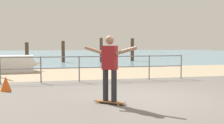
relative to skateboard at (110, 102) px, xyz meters
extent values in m
cube|color=#605B56|center=(1.25, -0.50, -0.07)|extent=(24.00, 10.00, 0.04)
cube|color=tan|center=(1.25, 7.50, -0.07)|extent=(24.00, 6.00, 0.04)
cube|color=slate|center=(1.25, 35.50, -0.07)|extent=(72.00, 50.00, 0.04)
cylinder|color=slate|center=(-3.33, 4.10, 0.46)|extent=(0.05, 0.05, 1.05)
cylinder|color=slate|center=(-1.85, 4.10, 0.46)|extent=(0.05, 0.05, 1.05)
cylinder|color=slate|center=(-0.36, 4.10, 0.46)|extent=(0.05, 0.05, 1.05)
cylinder|color=slate|center=(1.12, 4.10, 0.46)|extent=(0.05, 0.05, 1.05)
cylinder|color=slate|center=(2.61, 4.10, 0.46)|extent=(0.05, 0.05, 1.05)
cylinder|color=slate|center=(4.09, 4.10, 0.46)|extent=(0.05, 0.05, 1.05)
cylinder|color=slate|center=(-0.36, 4.10, 0.95)|extent=(8.91, 0.04, 0.04)
cylinder|color=slate|center=(-0.36, 4.10, 0.51)|extent=(8.91, 0.04, 0.04)
cone|color=silver|center=(-2.47, 8.82, 0.38)|extent=(1.16, 0.86, 0.77)
cube|color=brown|center=(0.00, 0.00, 0.00)|extent=(0.74, 0.67, 0.02)
cylinder|color=orange|center=(-0.27, 0.12, -0.04)|extent=(0.07, 0.06, 0.06)
cylinder|color=orange|center=(-0.16, 0.24, -0.04)|extent=(0.07, 0.06, 0.06)
cylinder|color=orange|center=(0.16, -0.24, -0.04)|extent=(0.07, 0.06, 0.06)
cylinder|color=orange|center=(0.27, -0.12, -0.04)|extent=(0.07, 0.06, 0.06)
cylinder|color=#26262B|center=(-0.09, 0.08, 0.42)|extent=(0.14, 0.14, 0.80)
cylinder|color=#26262B|center=(0.09, -0.08, 0.42)|extent=(0.14, 0.14, 0.80)
cube|color=maroon|center=(0.00, 0.00, 1.12)|extent=(0.40, 0.38, 0.60)
sphere|color=#9E755B|center=(0.00, 0.00, 1.56)|extent=(0.22, 0.22, 0.22)
cylinder|color=#9E755B|center=(-0.34, 0.29, 1.30)|extent=(0.48, 0.43, 0.23)
cylinder|color=#9E755B|center=(0.34, -0.29, 1.30)|extent=(0.48, 0.43, 0.23)
cylinder|color=#513826|center=(-3.63, 17.93, 0.78)|extent=(0.32, 0.32, 1.69)
cylinder|color=#513826|center=(-0.54, 16.04, 0.83)|extent=(0.28, 0.28, 1.80)
cylinder|color=#513826|center=(2.55, 15.16, 0.96)|extent=(0.26, 0.26, 2.05)
cylinder|color=#513826|center=(5.65, 16.39, 0.96)|extent=(0.31, 0.31, 2.05)
cone|color=#E55919|center=(-2.87, 2.47, 0.18)|extent=(0.36, 0.36, 0.50)
camera|label=1|loc=(-1.38, -6.38, 1.45)|focal=42.05mm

